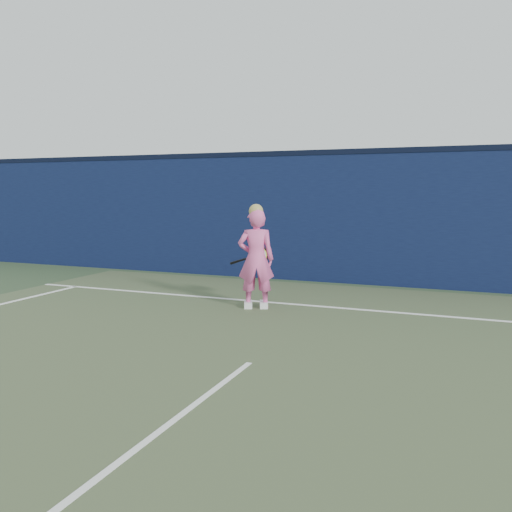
% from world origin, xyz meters
% --- Properties ---
extents(ground, '(80.00, 80.00, 0.00)m').
position_xyz_m(ground, '(0.00, 0.00, 0.00)').
color(ground, '#2E4027').
rests_on(ground, ground).
extents(backstop_wall, '(24.00, 0.40, 2.50)m').
position_xyz_m(backstop_wall, '(0.00, 6.50, 1.25)').
color(backstop_wall, '#0C1436').
rests_on(backstop_wall, ground).
extents(wall_cap, '(24.00, 0.42, 0.10)m').
position_xyz_m(wall_cap, '(0.00, 6.50, 2.55)').
color(wall_cap, black).
rests_on(wall_cap, backstop_wall).
extents(player, '(0.65, 0.55, 1.60)m').
position_xyz_m(player, '(-0.96, 3.58, 0.77)').
color(player, pink).
rests_on(player, ground).
extents(racket, '(0.57, 0.36, 0.34)m').
position_xyz_m(racket, '(-1.12, 4.01, 0.76)').
color(racket, black).
rests_on(racket, ground).
extents(court_lines, '(11.00, 12.04, 0.01)m').
position_xyz_m(court_lines, '(0.00, -0.33, 0.01)').
color(court_lines, white).
rests_on(court_lines, court_surface).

